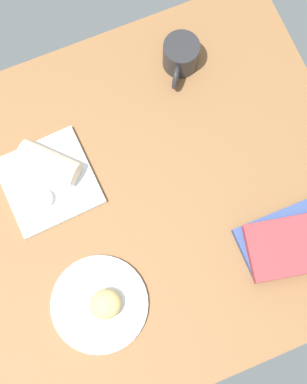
% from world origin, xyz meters
% --- Properties ---
extents(dining_table, '(1.10, 0.90, 0.04)m').
position_xyz_m(dining_table, '(0.00, 0.00, 0.02)').
color(dining_table, brown).
rests_on(dining_table, ground).
extents(round_plate, '(0.22, 0.22, 0.01)m').
position_xyz_m(round_plate, '(-0.15, -0.19, 0.05)').
color(round_plate, white).
rests_on(round_plate, dining_table).
extents(scone_pastry, '(0.08, 0.07, 0.05)m').
position_xyz_m(scone_pastry, '(-0.14, -0.20, 0.08)').
color(scone_pastry, tan).
rests_on(scone_pastry, round_plate).
extents(square_plate, '(0.22, 0.22, 0.02)m').
position_xyz_m(square_plate, '(-0.16, 0.13, 0.05)').
color(square_plate, white).
rests_on(square_plate, dining_table).
extents(sauce_cup, '(0.04, 0.04, 0.02)m').
position_xyz_m(sauce_cup, '(-0.18, 0.09, 0.07)').
color(sauce_cup, silver).
rests_on(sauce_cup, square_plate).
extents(breakfast_wrap, '(0.14, 0.15, 0.06)m').
position_xyz_m(breakfast_wrap, '(-0.14, 0.16, 0.09)').
color(breakfast_wrap, beige).
rests_on(breakfast_wrap, square_plate).
extents(book_stack, '(0.22, 0.17, 0.05)m').
position_xyz_m(book_stack, '(0.30, -0.23, 0.06)').
color(book_stack, '#33477F').
rests_on(book_stack, dining_table).
extents(coffee_mug, '(0.10, 0.12, 0.09)m').
position_xyz_m(coffee_mug, '(0.26, 0.29, 0.08)').
color(coffee_mug, '#262628').
rests_on(coffee_mug, dining_table).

